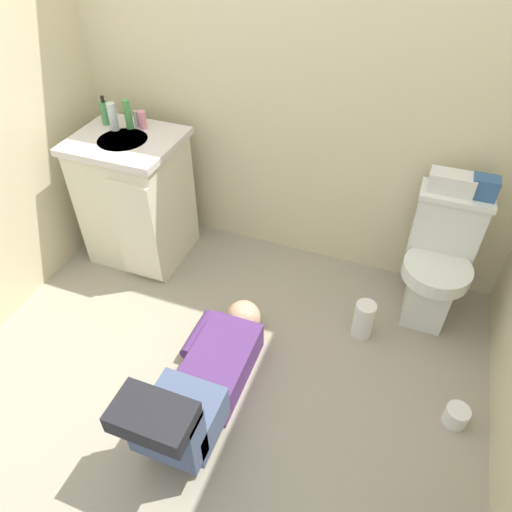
% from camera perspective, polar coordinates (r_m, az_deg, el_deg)
% --- Properties ---
extents(ground_plane, '(3.10, 2.96, 0.04)m').
position_cam_1_polar(ground_plane, '(2.58, -3.23, -12.32)').
color(ground_plane, '#9C957F').
extents(wall_back, '(2.76, 0.08, 2.40)m').
position_cam_1_polar(wall_back, '(2.64, 5.13, 22.18)').
color(wall_back, beige).
rests_on(wall_back, ground_plane).
extents(toilet, '(0.36, 0.46, 0.75)m').
position_cam_1_polar(toilet, '(2.71, 21.16, -0.58)').
color(toilet, silver).
rests_on(toilet, ground_plane).
extents(vanity_cabinet, '(0.60, 0.53, 0.82)m').
position_cam_1_polar(vanity_cabinet, '(3.00, -14.32, 6.81)').
color(vanity_cabinet, beige).
rests_on(vanity_cabinet, ground_plane).
extents(faucet, '(0.02, 0.02, 0.10)m').
position_cam_1_polar(faucet, '(2.89, -14.34, 15.79)').
color(faucet, silver).
rests_on(faucet, vanity_cabinet).
extents(person_plumber, '(0.39, 1.06, 0.52)m').
position_cam_1_polar(person_plumber, '(2.27, -6.72, -15.08)').
color(person_plumber, '#512D6B').
rests_on(person_plumber, ground_plane).
extents(tissue_box, '(0.22, 0.11, 0.10)m').
position_cam_1_polar(tissue_box, '(2.54, 22.66, 8.25)').
color(tissue_box, silver).
rests_on(tissue_box, toilet).
extents(toiletry_bag, '(0.12, 0.09, 0.11)m').
position_cam_1_polar(toiletry_bag, '(2.55, 25.97, 7.49)').
color(toiletry_bag, '#33598C').
rests_on(toiletry_bag, toilet).
extents(soap_dispenser, '(0.06, 0.06, 0.17)m').
position_cam_1_polar(soap_dispenser, '(2.98, -17.81, 16.24)').
color(soap_dispenser, '#4A9054').
rests_on(soap_dispenser, vanity_cabinet).
extents(bottle_clear, '(0.05, 0.05, 0.16)m').
position_cam_1_polar(bottle_clear, '(2.88, -16.98, 15.86)').
color(bottle_clear, silver).
rests_on(bottle_clear, vanity_cabinet).
extents(bottle_green, '(0.04, 0.04, 0.17)m').
position_cam_1_polar(bottle_green, '(2.88, -15.28, 16.25)').
color(bottle_green, '#4F9E50').
rests_on(bottle_green, vanity_cabinet).
extents(bottle_pink, '(0.05, 0.05, 0.10)m').
position_cam_1_polar(bottle_pink, '(2.87, -13.66, 15.76)').
color(bottle_pink, pink).
rests_on(bottle_pink, vanity_cabinet).
extents(paper_towel_roll, '(0.11, 0.11, 0.23)m').
position_cam_1_polar(paper_towel_roll, '(2.64, 12.92, -7.53)').
color(paper_towel_roll, white).
rests_on(paper_towel_roll, ground_plane).
extents(toilet_paper_roll, '(0.11, 0.11, 0.10)m').
position_cam_1_polar(toilet_paper_roll, '(2.49, 23.12, -17.39)').
color(toilet_paper_roll, white).
rests_on(toilet_paper_roll, ground_plane).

